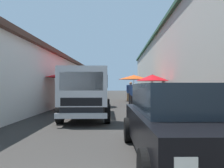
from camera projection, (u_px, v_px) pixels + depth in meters
ground at (116, 106)px, 15.09m from camera, size 90.00×90.00×0.00m
building_left_whitewash at (28, 81)px, 17.60m from camera, size 49.80×7.50×3.57m
building_right_concrete at (208, 62)px, 17.12m from camera, size 49.80×7.50×6.45m
fruit_stall_near_right at (91, 79)px, 14.44m from camera, size 2.38×2.38×2.43m
fruit_stall_far_left at (152, 81)px, 14.79m from camera, size 2.29×2.29×2.24m
fruit_stall_far_right at (152, 84)px, 17.25m from camera, size 2.12×2.12×2.20m
fruit_stall_mid_lane at (68, 79)px, 12.26m from camera, size 2.64×2.64×2.25m
fruit_stall_near_left at (133, 80)px, 19.88m from camera, size 2.87×2.87×2.45m
hatchback_car at (179, 121)px, 4.14m from camera, size 3.99×2.07×1.45m
delivery_truck at (86, 95)px, 8.69m from camera, size 5.01×2.17×2.08m
vendor_by_crates at (131, 91)px, 16.05m from camera, size 0.35×0.63×1.68m
vendor_in_shade at (135, 94)px, 13.45m from camera, size 0.24×0.62×1.54m
parked_scooter at (195, 111)px, 8.00m from camera, size 1.69×0.32×1.14m
plastic_stool at (143, 114)px, 8.16m from camera, size 0.30×0.30×0.43m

